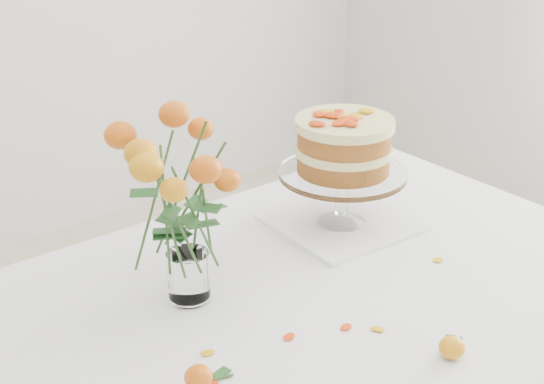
# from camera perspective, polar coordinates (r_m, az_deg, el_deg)

# --- Properties ---
(table) EXTENTS (1.43, 0.93, 0.76)m
(table) POSITION_cam_1_polar(r_m,az_deg,el_deg) (1.54, 2.39, -10.12)
(table) COLOR tan
(table) RESTS_ON ground
(napkin) EXTENTS (0.30, 0.30, 0.01)m
(napkin) POSITION_cam_1_polar(r_m,az_deg,el_deg) (1.75, 5.19, -2.33)
(napkin) COLOR white
(napkin) RESTS_ON table
(cake_stand) EXTENTS (0.29, 0.29, 0.26)m
(cake_stand) POSITION_cam_1_polar(r_m,az_deg,el_deg) (1.68, 5.41, 3.10)
(cake_stand) COLOR white
(cake_stand) RESTS_ON napkin
(rose_vase) EXTENTS (0.29, 0.29, 0.41)m
(rose_vase) POSITION_cam_1_polar(r_m,az_deg,el_deg) (1.36, -6.66, 0.46)
(rose_vase) COLOR white
(rose_vase) RESTS_ON table
(loose_rose_near) EXTENTS (0.08, 0.05, 0.04)m
(loose_rose_near) POSITION_cam_1_polar(r_m,az_deg,el_deg) (1.34, 13.39, -11.32)
(loose_rose_near) COLOR #FFA716
(loose_rose_near) RESTS_ON table
(loose_rose_far) EXTENTS (0.08, 0.05, 0.04)m
(loose_rose_far) POSITION_cam_1_polar(r_m,az_deg,el_deg) (1.25, -5.54, -13.71)
(loose_rose_far) COLOR #CD3D0A
(loose_rose_far) RESTS_ON table
(stray_petal_a) EXTENTS (0.03, 0.02, 0.00)m
(stray_petal_a) POSITION_cam_1_polar(r_m,az_deg,el_deg) (1.36, 1.30, -10.86)
(stray_petal_a) COLOR #E3AA0E
(stray_petal_a) RESTS_ON table
(stray_petal_b) EXTENTS (0.03, 0.02, 0.00)m
(stray_petal_b) POSITION_cam_1_polar(r_m,az_deg,el_deg) (1.39, 5.60, -10.09)
(stray_petal_b) COLOR #E3AA0E
(stray_petal_b) RESTS_ON table
(stray_petal_c) EXTENTS (0.03, 0.02, 0.00)m
(stray_petal_c) POSITION_cam_1_polar(r_m,az_deg,el_deg) (1.39, 7.96, -10.20)
(stray_petal_c) COLOR #E3AA0E
(stray_petal_c) RESTS_ON table
(stray_petal_d) EXTENTS (0.03, 0.02, 0.00)m
(stray_petal_d) POSITION_cam_1_polar(r_m,az_deg,el_deg) (1.33, -4.89, -11.99)
(stray_petal_d) COLOR #E3AA0E
(stray_petal_d) RESTS_ON table
(stray_petal_e) EXTENTS (0.03, 0.02, 0.00)m
(stray_petal_e) POSITION_cam_1_polar(r_m,az_deg,el_deg) (1.26, -4.63, -14.14)
(stray_petal_e) COLOR #E3AA0E
(stray_petal_e) RESTS_ON table
(stray_petal_f) EXTENTS (0.03, 0.02, 0.00)m
(stray_petal_f) POSITION_cam_1_polar(r_m,az_deg,el_deg) (1.63, 12.38, -5.04)
(stray_petal_f) COLOR #E3AA0E
(stray_petal_f) RESTS_ON table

